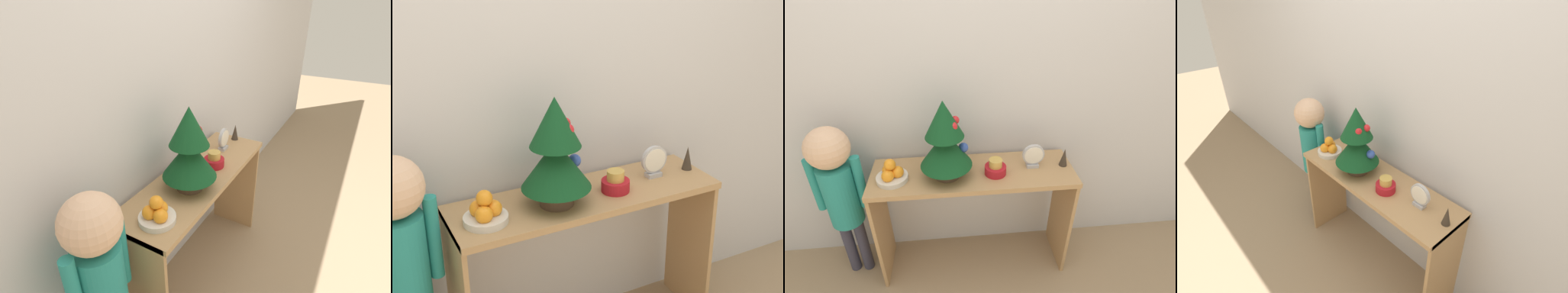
% 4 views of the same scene
% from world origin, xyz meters
% --- Properties ---
extents(ground_plane, '(12.00, 12.00, 0.00)m').
position_xyz_m(ground_plane, '(0.00, 0.00, 0.00)').
color(ground_plane, '#997F60').
extents(back_wall, '(7.00, 0.05, 2.50)m').
position_xyz_m(back_wall, '(0.00, 0.40, 1.25)').
color(back_wall, silver).
rests_on(back_wall, ground_plane).
extents(console_table, '(1.15, 0.36, 0.75)m').
position_xyz_m(console_table, '(0.00, 0.18, 0.57)').
color(console_table, tan).
rests_on(console_table, ground_plane).
extents(mini_tree, '(0.28, 0.28, 0.45)m').
position_xyz_m(mini_tree, '(-0.14, 0.15, 0.97)').
color(mini_tree, '#4C3828').
rests_on(mini_tree, console_table).
extents(fruit_bowl, '(0.17, 0.17, 0.13)m').
position_xyz_m(fruit_bowl, '(-0.44, 0.14, 0.79)').
color(fruit_bowl, silver).
rests_on(fruit_bowl, console_table).
extents(singing_bowl, '(0.12, 0.12, 0.09)m').
position_xyz_m(singing_bowl, '(0.12, 0.14, 0.78)').
color(singing_bowl, '#AD1923').
rests_on(singing_bowl, console_table).
extents(desk_clock, '(0.13, 0.04, 0.15)m').
position_xyz_m(desk_clock, '(0.34, 0.19, 0.82)').
color(desk_clock, '#B2B2B7').
rests_on(desk_clock, console_table).
extents(figurine, '(0.05, 0.05, 0.11)m').
position_xyz_m(figurine, '(0.53, 0.19, 0.80)').
color(figurine, '#382D23').
rests_on(figurine, console_table).
extents(child_figure, '(0.29, 0.23, 1.06)m').
position_xyz_m(child_figure, '(-0.75, 0.19, 0.70)').
color(child_figure, '#38384C').
rests_on(child_figure, ground_plane).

